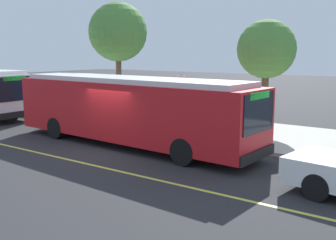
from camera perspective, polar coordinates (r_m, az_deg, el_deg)
The scene contains 9 objects.
ground_plane at distance 17.03m, azimuth -7.65°, elevation -4.13°, with size 120.00×120.00×0.00m, color #2B2B2D.
sidewalk_curb at distance 21.66m, azimuth 3.30°, elevation -0.92°, with size 44.00×6.40×0.15m, color #B7B2A8.
lane_stripe_center at distance 15.56m, azimuth -13.25°, elevation -5.60°, with size 36.00×0.14×0.01m, color #E0D64C.
transit_bus_main at distance 17.46m, azimuth -5.49°, elevation 1.65°, with size 12.30×3.15×2.95m.
bus_shelter at distance 21.99m, azimuth -0.50°, elevation 4.10°, with size 2.90×1.60×2.48m.
waiting_bench at distance 21.97m, azimuth 0.19°, elevation 0.72°, with size 1.60×0.48×0.95m.
route_sign_post at distance 19.19m, azimuth 1.87°, elevation 3.42°, with size 0.44×0.08×2.80m.
street_tree_near_shelter at distance 26.94m, azimuth -7.07°, elevation 12.16°, with size 3.79×3.79×7.04m.
street_tree_downstreet at distance 21.21m, azimuth 13.71°, elevation 9.59°, with size 2.95×2.95×5.48m.
Camera 1 is at (11.42, -11.98, 3.99)m, focal length 43.21 mm.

